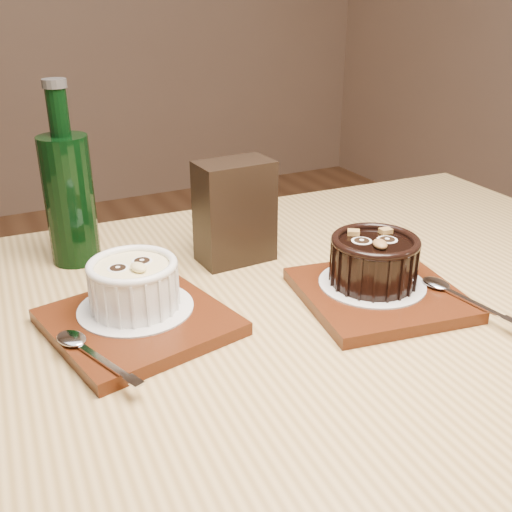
{
  "coord_description": "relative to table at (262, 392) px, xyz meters",
  "views": [
    {
      "loc": [
        -0.3,
        -0.75,
        1.1
      ],
      "look_at": [
        -0.01,
        -0.19,
        0.81
      ],
      "focal_mm": 42.0,
      "sensor_mm": 36.0,
      "label": 1
    }
  ],
  "objects": [
    {
      "name": "condiment_stand",
      "position": [
        0.05,
        0.18,
        0.16
      ],
      "size": [
        0.1,
        0.06,
        0.14
      ],
      "primitive_type": "cube",
      "rotation": [
        0.0,
        0.0,
        0.04
      ],
      "color": "black",
      "rests_on": "table"
    },
    {
      "name": "ramekin_dark",
      "position": [
        0.15,
        0.0,
        0.14
      ],
      "size": [
        0.11,
        0.11,
        0.06
      ],
      "rotation": [
        0.0,
        0.0,
        -0.35
      ],
      "color": "black",
      "rests_on": "doily_right"
    },
    {
      "name": "tray_left",
      "position": [
        -0.12,
        0.06,
        0.1
      ],
      "size": [
        0.21,
        0.21,
        0.01
      ],
      "primitive_type": "cube",
      "rotation": [
        0.0,
        0.0,
        0.2
      ],
      "color": "#4D200C",
      "rests_on": "table"
    },
    {
      "name": "ramekin_white",
      "position": [
        -0.12,
        0.08,
        0.14
      ],
      "size": [
        0.1,
        0.1,
        0.06
      ],
      "rotation": [
        0.0,
        0.0,
        0.22
      ],
      "color": "white",
      "rests_on": "doily_left"
    },
    {
      "name": "green_bottle",
      "position": [
        -0.15,
        0.28,
        0.19
      ],
      "size": [
        0.07,
        0.07,
        0.24
      ],
      "color": "black",
      "rests_on": "table"
    },
    {
      "name": "doily_left",
      "position": [
        -0.12,
        0.08,
        0.11
      ],
      "size": [
        0.13,
        0.13,
        0.0
      ],
      "primitive_type": "cylinder",
      "color": "silver",
      "rests_on": "tray_left"
    },
    {
      "name": "spoon_right",
      "position": [
        0.22,
        -0.07,
        0.11
      ],
      "size": [
        0.04,
        0.14,
        0.01
      ],
      "primitive_type": null,
      "rotation": [
        0.0,
        0.0,
        0.1
      ],
      "color": "silver",
      "rests_on": "tray_right"
    },
    {
      "name": "spoon_left",
      "position": [
        -0.19,
        0.01,
        0.11
      ],
      "size": [
        0.07,
        0.13,
        0.01
      ],
      "primitive_type": null,
      "rotation": [
        0.0,
        0.0,
        0.35
      ],
      "color": "silver",
      "rests_on": "tray_left"
    },
    {
      "name": "tray_right",
      "position": [
        0.15,
        -0.01,
        0.1
      ],
      "size": [
        0.21,
        0.21,
        0.01
      ],
      "primitive_type": "cube",
      "rotation": [
        0.0,
        0.0,
        -0.17
      ],
      "color": "#4D200C",
      "rests_on": "table"
    },
    {
      "name": "doily_right",
      "position": [
        0.15,
        0.0,
        0.11
      ],
      "size": [
        0.13,
        0.13,
        0.0
      ],
      "primitive_type": "cylinder",
      "color": "silver",
      "rests_on": "tray_right"
    },
    {
      "name": "table",
      "position": [
        0.0,
        0.0,
        0.0
      ],
      "size": [
        1.24,
        0.86,
        0.75
      ],
      "rotation": [
        0.0,
        0.0,
        -0.05
      ],
      "color": "#9F7D45",
      "rests_on": "ground"
    }
  ]
}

